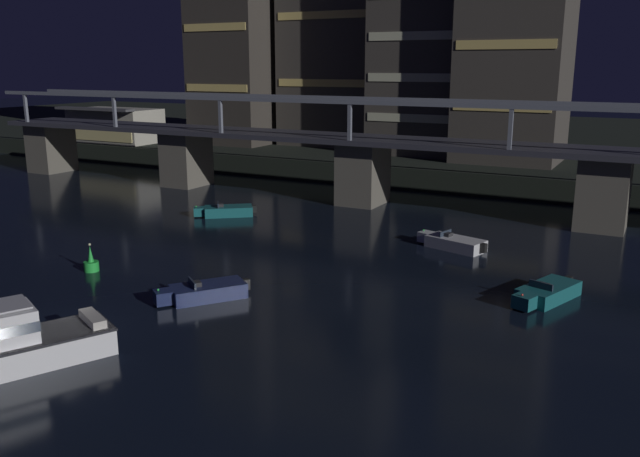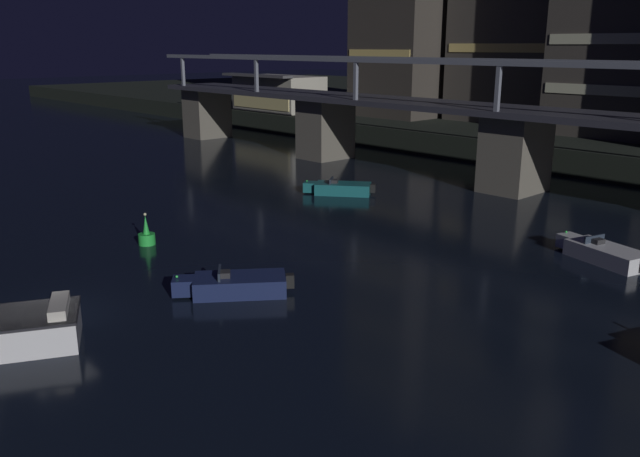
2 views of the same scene
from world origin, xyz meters
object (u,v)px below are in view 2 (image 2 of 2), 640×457
object	(u,v)px
river_bridge	(516,136)
channel_buoy	(147,236)
speedboat_near_right	(340,188)
speedboat_mid_center	(603,253)
speedboat_mid_left	(235,285)
waterfront_pavilion	(278,93)

from	to	relation	value
river_bridge	channel_buoy	world-z (taller)	river_bridge
speedboat_near_right	speedboat_mid_center	world-z (taller)	same
speedboat_near_right	channel_buoy	xyz separation A→B (m)	(1.73, -16.31, 0.06)
speedboat_near_right	speedboat_mid_left	distance (m)	20.24
channel_buoy	speedboat_mid_left	bearing A→B (deg)	-4.77
river_bridge	speedboat_mid_left	size ratio (longest dim) A/B	18.38
waterfront_pavilion	channel_buoy	xyz separation A→B (m)	(35.34, -38.16, -3.96)
waterfront_pavilion	speedboat_mid_center	bearing A→B (deg)	-23.25
speedboat_mid_left	waterfront_pavilion	bearing A→B (deg)	138.81
speedboat_mid_left	speedboat_mid_center	distance (m)	18.29
speedboat_near_right	waterfront_pavilion	bearing A→B (deg)	146.97
river_bridge	speedboat_mid_center	size ratio (longest dim) A/B	16.66
speedboat_mid_left	speedboat_mid_center	size ratio (longest dim) A/B	0.91
waterfront_pavilion	river_bridge	bearing A→B (deg)	-15.99
speedboat_mid_center	waterfront_pavilion	bearing A→B (deg)	156.75
river_bridge	speedboat_mid_left	world-z (taller)	river_bridge
waterfront_pavilion	speedboat_near_right	xyz separation A→B (m)	(33.61, -21.85, -4.02)
speedboat_mid_left	channel_buoy	bearing A→B (deg)	175.23
river_bridge	channel_buoy	distance (m)	27.21
river_bridge	speedboat_mid_left	distance (m)	27.40
waterfront_pavilion	speedboat_mid_left	size ratio (longest dim) A/B	2.64
speedboat_near_right	speedboat_mid_center	xyz separation A→B (m)	(19.70, -1.05, 0.00)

